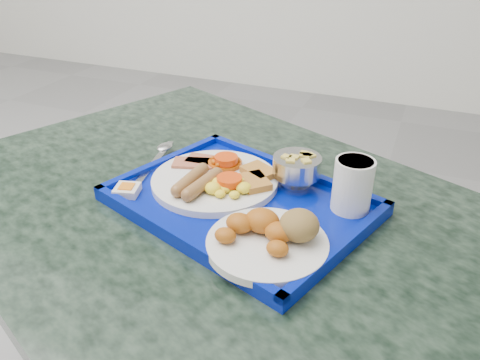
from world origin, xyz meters
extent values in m
cylinder|color=slate|center=(1.15, 0.29, 0.35)|extent=(0.10, 0.10, 0.64)
cube|color=black|center=(1.15, 0.29, 0.69)|extent=(1.35, 1.15, 0.04)
cube|color=#031697|center=(1.18, 0.30, 0.72)|extent=(0.51, 0.44, 0.01)
cube|color=#031697|center=(1.23, 0.44, 0.73)|extent=(0.41, 0.15, 0.01)
cube|color=#031697|center=(1.14, 0.16, 0.73)|extent=(0.41, 0.15, 0.01)
cube|color=#031697|center=(1.38, 0.23, 0.73)|extent=(0.12, 0.30, 0.01)
cube|color=#031697|center=(0.99, 0.37, 0.73)|extent=(0.12, 0.30, 0.01)
cylinder|color=silver|center=(1.12, 0.34, 0.73)|extent=(0.23, 0.23, 0.01)
cube|color=#C2694D|center=(1.08, 0.39, 0.74)|extent=(0.08, 0.05, 0.01)
cube|color=#C2694D|center=(1.06, 0.37, 0.74)|extent=(0.09, 0.06, 0.01)
cylinder|color=#C25108|center=(1.12, 0.39, 0.74)|extent=(0.07, 0.07, 0.01)
sphere|color=#C25108|center=(1.11, 0.37, 0.75)|extent=(0.01, 0.01, 0.01)
sphere|color=#C25108|center=(1.10, 0.37, 0.75)|extent=(0.01, 0.01, 0.01)
sphere|color=#C25108|center=(1.11, 0.36, 0.75)|extent=(0.01, 0.01, 0.01)
sphere|color=#C25108|center=(1.09, 0.39, 0.75)|extent=(0.01, 0.01, 0.01)
sphere|color=#C25108|center=(1.10, 0.40, 0.75)|extent=(0.01, 0.01, 0.01)
sphere|color=#C25108|center=(1.10, 0.37, 0.75)|extent=(0.01, 0.01, 0.01)
sphere|color=#C25108|center=(1.12, 0.41, 0.75)|extent=(0.01, 0.01, 0.01)
sphere|color=#C25108|center=(1.13, 0.39, 0.75)|extent=(0.01, 0.01, 0.01)
sphere|color=#C25108|center=(1.12, 0.40, 0.75)|extent=(0.01, 0.01, 0.01)
sphere|color=#C25108|center=(1.13, 0.39, 0.75)|extent=(0.01, 0.01, 0.01)
sphere|color=#C25108|center=(1.11, 0.41, 0.75)|extent=(0.01, 0.01, 0.01)
sphere|color=#C25108|center=(1.11, 0.39, 0.75)|extent=(0.01, 0.01, 0.01)
sphere|color=#C25108|center=(1.11, 0.37, 0.75)|extent=(0.01, 0.01, 0.01)
sphere|color=#C25108|center=(1.13, 0.40, 0.75)|extent=(0.01, 0.01, 0.01)
sphere|color=#C25108|center=(1.13, 0.40, 0.75)|extent=(0.01, 0.01, 0.01)
sphere|color=#C25108|center=(1.14, 0.40, 0.75)|extent=(0.01, 0.01, 0.01)
cube|color=#AD6F2B|center=(1.19, 0.38, 0.74)|extent=(0.08, 0.07, 0.01)
cube|color=#AD6F2B|center=(1.20, 0.34, 0.74)|extent=(0.07, 0.08, 0.01)
cylinder|color=brown|center=(1.09, 0.29, 0.75)|extent=(0.03, 0.09, 0.02)
cylinder|color=brown|center=(1.12, 0.29, 0.75)|extent=(0.04, 0.09, 0.02)
ellipsoid|color=yellow|center=(1.16, 0.30, 0.75)|extent=(0.02, 0.02, 0.01)
ellipsoid|color=yellow|center=(1.15, 0.30, 0.75)|extent=(0.02, 0.02, 0.02)
ellipsoid|color=yellow|center=(1.16, 0.28, 0.74)|extent=(0.02, 0.02, 0.01)
ellipsoid|color=yellow|center=(1.14, 0.30, 0.75)|extent=(0.03, 0.03, 0.02)
ellipsoid|color=yellow|center=(1.17, 0.33, 0.75)|extent=(0.02, 0.02, 0.01)
ellipsoid|color=yellow|center=(1.14, 0.28, 0.75)|extent=(0.03, 0.03, 0.02)
ellipsoid|color=yellow|center=(1.19, 0.31, 0.75)|extent=(0.03, 0.03, 0.02)
ellipsoid|color=yellow|center=(1.18, 0.28, 0.74)|extent=(0.02, 0.02, 0.01)
cylinder|color=red|center=(1.12, 0.38, 0.75)|extent=(0.04, 0.04, 0.01)
cylinder|color=red|center=(1.16, 0.31, 0.75)|extent=(0.04, 0.04, 0.01)
cylinder|color=silver|center=(1.27, 0.19, 0.73)|extent=(0.18, 0.18, 0.01)
ellipsoid|color=#AB5814|center=(1.30, 0.16, 0.75)|extent=(0.03, 0.03, 0.02)
ellipsoid|color=#AB5814|center=(1.29, 0.20, 0.75)|extent=(0.04, 0.04, 0.03)
ellipsoid|color=#AB5814|center=(1.26, 0.21, 0.76)|extent=(0.05, 0.05, 0.04)
ellipsoid|color=#AB5814|center=(1.23, 0.20, 0.75)|extent=(0.04, 0.04, 0.03)
ellipsoid|color=#AB5814|center=(1.22, 0.16, 0.75)|extent=(0.03, 0.03, 0.02)
ellipsoid|color=brown|center=(1.32, 0.21, 0.76)|extent=(0.06, 0.06, 0.05)
cylinder|color=#ABAAAD|center=(1.26, 0.39, 0.73)|extent=(0.05, 0.05, 0.01)
cylinder|color=#ABAAAD|center=(1.26, 0.39, 0.74)|extent=(0.02, 0.02, 0.02)
cylinder|color=#ABAAAD|center=(1.26, 0.39, 0.77)|extent=(0.09, 0.09, 0.03)
cube|color=#DFC754|center=(1.25, 0.38, 0.78)|extent=(0.02, 0.02, 0.01)
cube|color=#DFC754|center=(1.27, 0.40, 0.78)|extent=(0.02, 0.02, 0.01)
cube|color=#DFC754|center=(1.27, 0.41, 0.78)|extent=(0.01, 0.02, 0.01)
cube|color=#DFC754|center=(1.28, 0.38, 0.78)|extent=(0.02, 0.02, 0.01)
cube|color=#DFC754|center=(1.28, 0.40, 0.78)|extent=(0.02, 0.02, 0.01)
cube|color=#DFC754|center=(1.24, 0.38, 0.78)|extent=(0.02, 0.02, 0.01)
cube|color=#DFC754|center=(1.25, 0.37, 0.78)|extent=(0.02, 0.02, 0.01)
cube|color=#DFC754|center=(1.28, 0.40, 0.78)|extent=(0.02, 0.02, 0.01)
cylinder|color=white|center=(1.37, 0.35, 0.77)|extent=(0.07, 0.07, 0.09)
cylinder|color=orange|center=(1.37, 0.35, 0.81)|extent=(0.06, 0.06, 0.01)
cube|color=#ABAAAD|center=(0.98, 0.35, 0.73)|extent=(0.05, 0.13, 0.00)
ellipsoid|color=#ABAAAD|center=(0.96, 0.43, 0.73)|extent=(0.04, 0.05, 0.01)
cube|color=#ABAAAD|center=(0.97, 0.37, 0.73)|extent=(0.05, 0.19, 0.00)
cube|color=white|center=(0.99, 0.24, 0.73)|extent=(0.05, 0.05, 0.01)
cube|color=orange|center=(0.99, 0.24, 0.74)|extent=(0.03, 0.03, 0.00)
camera|label=1|loc=(1.45, -0.34, 1.16)|focal=35.00mm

